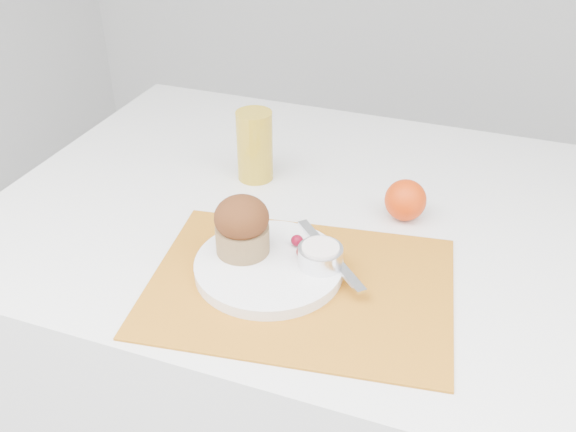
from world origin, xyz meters
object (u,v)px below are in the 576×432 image
(table, at_px, (343,374))
(plate, at_px, (269,266))
(juice_glass, at_px, (255,146))
(muffin, at_px, (242,226))
(orange, at_px, (405,200))

(table, xyz_separation_m, plate, (-0.07, -0.19, 0.39))
(juice_glass, height_order, muffin, juice_glass)
(plate, xyz_separation_m, juice_glass, (-0.13, 0.25, 0.05))
(juice_glass, bearing_deg, orange, -8.17)
(plate, height_order, juice_glass, juice_glass)
(orange, xyz_separation_m, juice_glass, (-0.28, 0.04, 0.03))
(table, height_order, orange, orange)
(plate, bearing_deg, juice_glass, 116.45)
(juice_glass, bearing_deg, table, -16.78)
(plate, relative_size, orange, 3.17)
(plate, xyz_separation_m, orange, (0.15, 0.21, 0.02))
(table, bearing_deg, orange, 14.11)
(plate, height_order, muffin, muffin)
(orange, distance_m, juice_glass, 0.28)
(plate, distance_m, orange, 0.26)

